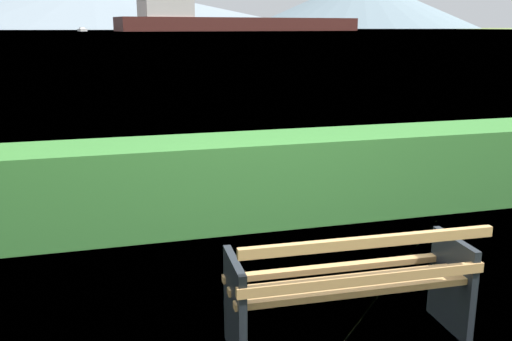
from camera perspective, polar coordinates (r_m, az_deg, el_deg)
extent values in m
plane|color=olive|center=(4.10, 9.00, -16.47)|extent=(1400.00, 1400.00, 0.00)
plane|color=#7A99A8|center=(310.77, -15.71, 13.43)|extent=(620.00, 620.00, 0.00)
cube|color=tan|center=(3.73, 10.42, -11.94)|extent=(1.63, 0.12, 0.04)
cube|color=tan|center=(3.89, 9.26, -10.75)|extent=(1.63, 0.12, 0.04)
cube|color=tan|center=(4.05, 8.20, -9.66)|extent=(1.63, 0.12, 0.04)
cube|color=tan|center=(3.62, 10.98, -10.72)|extent=(1.63, 0.10, 0.06)
cube|color=tan|center=(3.48, 11.50, -7.06)|extent=(1.63, 0.10, 0.06)
cube|color=#1E2328|center=(3.71, -2.15, -13.79)|extent=(0.07, 0.51, 0.68)
cube|color=#1E2328|center=(4.26, 19.16, -10.74)|extent=(0.07, 0.51, 0.68)
cube|color=#387A33|center=(6.17, -0.70, -0.93)|extent=(9.45, 0.87, 0.92)
cube|color=#471E19|center=(273.41, -1.26, 14.52)|extent=(119.06, 39.62, 6.04)
cube|color=beige|center=(259.76, -9.12, 16.10)|extent=(23.84, 19.69, 9.67)
cube|color=silver|center=(262.04, -17.11, 13.38)|extent=(4.26, 8.90, 1.04)
cube|color=silver|center=(262.04, -17.12, 13.56)|extent=(2.50, 3.37, 0.63)
cone|color=gray|center=(598.72, -16.01, 15.73)|extent=(434.14, 434.14, 44.44)
cone|color=slate|center=(650.57, 10.53, 16.30)|extent=(251.37, 251.37, 54.15)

